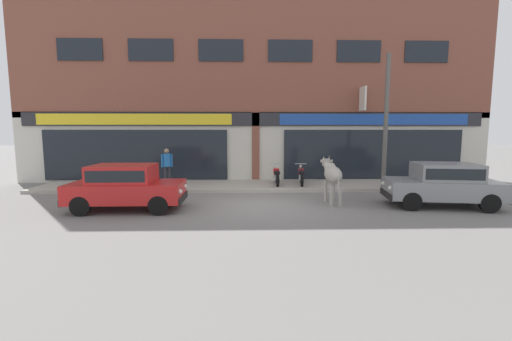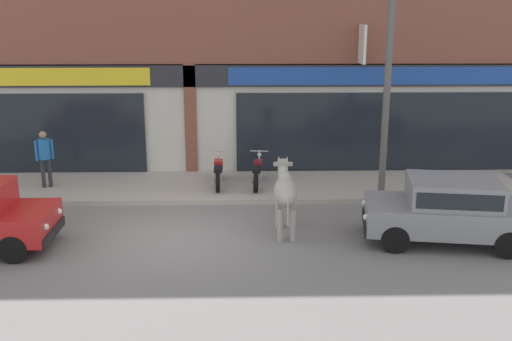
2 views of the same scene
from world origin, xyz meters
TOP-DOWN VIEW (x-y plane):
  - ground_plane at (0.00, 0.00)m, footprint 90.00×90.00m
  - sidewalk at (0.00, 3.66)m, footprint 19.00×2.91m
  - shop_building at (0.00, 5.37)m, footprint 23.00×1.40m
  - cow at (2.53, 0.19)m, footprint 0.52×2.15m
  - car_0 at (-4.30, -0.66)m, footprint 3.63×1.65m
  - car_1 at (6.07, -0.49)m, footprint 3.77×2.12m
  - motorcycle_0 at (0.88, 3.55)m, footprint 0.52×1.81m
  - motorcycle_1 at (1.99, 3.51)m, footprint 0.52×1.81m
  - pedestrian at (-3.94, 3.50)m, footprint 0.46×0.32m
  - utility_pole at (5.28, 2.50)m, footprint 0.18×0.18m

SIDE VIEW (x-z plane):
  - ground_plane at x=0.00m, z-range 0.00..0.00m
  - sidewalk at x=0.00m, z-range 0.00..0.14m
  - motorcycle_0 at x=0.88m, z-range 0.08..0.96m
  - motorcycle_1 at x=1.99m, z-range 0.08..0.96m
  - car_0 at x=-4.30m, z-range 0.08..1.54m
  - car_1 at x=6.07m, z-range 0.08..1.54m
  - cow at x=2.53m, z-range 0.20..1.81m
  - pedestrian at x=-3.94m, z-range 0.32..1.92m
  - utility_pole at x=5.28m, z-range 0.14..5.61m
  - shop_building at x=0.00m, z-range -0.19..10.23m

